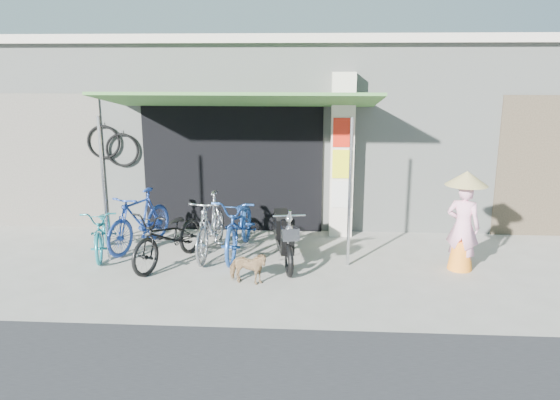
# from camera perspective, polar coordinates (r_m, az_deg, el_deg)

# --- Properties ---
(ground) EXTENTS (80.00, 80.00, 0.00)m
(ground) POSITION_cam_1_polar(r_m,az_deg,el_deg) (8.15, 0.97, -8.56)
(ground) COLOR #A39E93
(ground) RESTS_ON ground
(bicycle_shop) EXTENTS (12.30, 5.30, 3.66)m
(bicycle_shop) POSITION_cam_1_polar(r_m,az_deg,el_deg) (12.69, 2.06, 8.11)
(bicycle_shop) COLOR #969A93
(bicycle_shop) RESTS_ON ground
(shop_pillar) EXTENTS (0.42, 0.44, 3.00)m
(shop_pillar) POSITION_cam_1_polar(r_m,az_deg,el_deg) (10.11, 6.49, 4.62)
(shop_pillar) COLOR beige
(shop_pillar) RESTS_ON ground
(awning) EXTENTS (4.60, 1.88, 2.72)m
(awning) POSITION_cam_1_polar(r_m,az_deg,el_deg) (9.25, -4.18, 10.15)
(awning) COLOR #3C6F32
(awning) RESTS_ON ground
(neighbour_left) EXTENTS (2.60, 0.06, 2.60)m
(neighbour_left) POSITION_cam_1_polar(r_m,az_deg,el_deg) (11.58, -23.95, 3.69)
(neighbour_left) COLOR #6B665B
(neighbour_left) RESTS_ON ground
(bike_teal) EXTENTS (0.92, 1.68, 0.84)m
(bike_teal) POSITION_cam_1_polar(r_m,az_deg,el_deg) (9.64, -17.97, -3.04)
(bike_teal) COLOR #1C7781
(bike_teal) RESTS_ON ground
(bike_blue) EXTENTS (1.04, 1.76, 1.02)m
(bike_blue) POSITION_cam_1_polar(r_m,az_deg,el_deg) (9.76, -14.46, -2.02)
(bike_blue) COLOR #203E96
(bike_blue) RESTS_ON ground
(bike_black) EXTENTS (1.24, 1.88, 0.93)m
(bike_black) POSITION_cam_1_polar(r_m,az_deg,el_deg) (8.88, -11.47, -3.73)
(bike_black) COLOR black
(bike_black) RESTS_ON ground
(bike_silver) EXTENTS (0.62, 1.78, 1.05)m
(bike_silver) POSITION_cam_1_polar(r_m,az_deg,el_deg) (9.17, -7.27, -2.61)
(bike_silver) COLOR #A9A9AE
(bike_silver) RESTS_ON ground
(bike_navy) EXTENTS (0.80, 1.99, 1.02)m
(bike_navy) POSITION_cam_1_polar(r_m,az_deg,el_deg) (9.19, -4.22, -2.58)
(bike_navy) COLOR #204894
(bike_navy) RESTS_ON ground
(street_dog) EXTENTS (0.63, 0.37, 0.50)m
(street_dog) POSITION_cam_1_polar(r_m,az_deg,el_deg) (8.01, -3.39, -7.08)
(street_dog) COLOR tan
(street_dog) RESTS_ON ground
(moped) EXTENTS (0.57, 1.70, 0.97)m
(moped) POSITION_cam_1_polar(r_m,az_deg,el_deg) (8.80, 0.41, -3.78)
(moped) COLOR black
(moped) RESTS_ON ground
(nun) EXTENTS (0.64, 0.64, 1.57)m
(nun) POSITION_cam_1_polar(r_m,az_deg,el_deg) (8.85, 18.61, -2.05)
(nun) COLOR #EFA1BD
(nun) RESTS_ON ground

